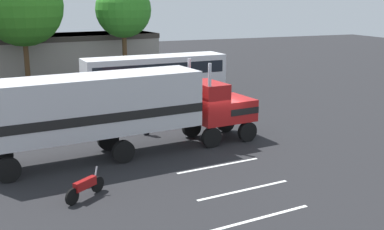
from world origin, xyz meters
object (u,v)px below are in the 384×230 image
object	(u,v)px
person_bystander	(146,120)
motorcycle	(85,187)
semi_truck	(116,107)
parked_bus	(155,74)
tree_center	(22,6)
tree_right	(123,10)

from	to	relation	value
person_bystander	motorcycle	world-z (taller)	person_bystander
person_bystander	semi_truck	bearing A→B (deg)	-128.60
semi_truck	person_bystander	xyz separation A→B (m)	(2.40, 3.01, -1.63)
parked_bus	tree_center	world-z (taller)	tree_center
person_bystander	tree_right	xyz separation A→B (m)	(3.69, 19.20, 5.70)
person_bystander	parked_bus	world-z (taller)	parked_bus
parked_bus	motorcycle	world-z (taller)	parked_bus
semi_truck	tree_center	world-z (taller)	tree_center
parked_bus	tree_center	distance (m)	13.66
person_bystander	tree_right	world-z (taller)	tree_right
tree_center	tree_right	xyz separation A→B (m)	(8.98, 0.93, -0.46)
motorcycle	tree_right	size ratio (longest dim) A/B	0.19
tree_center	tree_right	world-z (taller)	tree_center
parked_bus	tree_center	xyz separation A→B (m)	(-8.77, 9.21, 4.98)
semi_truck	motorcycle	size ratio (longest dim) A/B	8.27
semi_truck	parked_bus	distance (m)	13.44
tree_center	person_bystander	bearing A→B (deg)	-73.84
semi_truck	motorcycle	xyz separation A→B (m)	(-2.42, -4.67, -2.04)
person_bystander	parked_bus	xyz separation A→B (m)	(3.48, 9.07, 1.17)
semi_truck	parked_bus	xyz separation A→B (m)	(5.88, 12.07, -0.46)
person_bystander	tree_center	size ratio (longest dim) A/B	0.15
semi_truck	person_bystander	world-z (taller)	semi_truck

